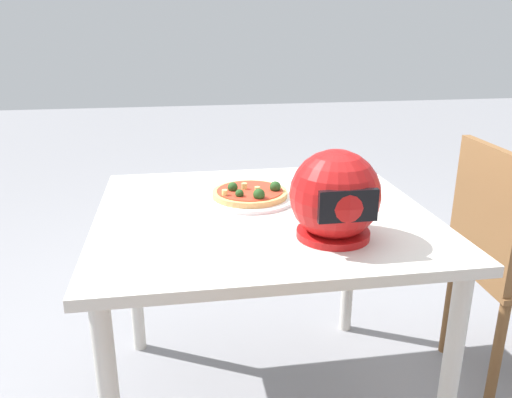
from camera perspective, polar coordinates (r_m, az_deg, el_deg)
The scene contains 5 objects.
dining_table at distance 1.61m, azimuth 0.72°, elevation -4.23°, with size 1.01×0.94×0.73m.
pizza_plate at distance 1.67m, azimuth -0.69°, elevation 0.12°, with size 0.29×0.29×0.01m, color white.
pizza at distance 1.66m, azimuth -0.62°, elevation 0.70°, with size 0.25×0.25×0.05m.
motorcycle_helmet at distance 1.36m, azimuth 8.81°, elevation 0.24°, with size 0.24×0.24×0.24m.
chair_side at distance 2.00m, azimuth 25.93°, elevation -5.71°, with size 0.42×0.42×0.90m.
Camera 1 is at (0.25, 1.46, 1.28)m, focal length 35.84 mm.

